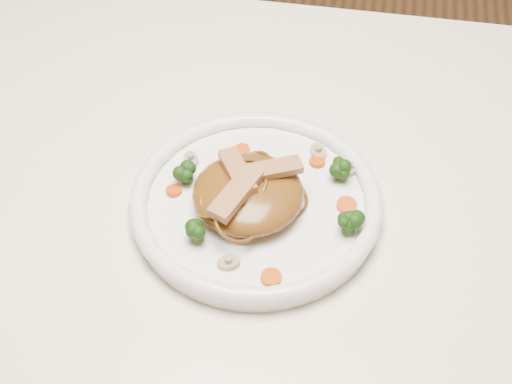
# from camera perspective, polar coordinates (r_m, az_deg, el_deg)

# --- Properties ---
(table) EXTENTS (1.20, 0.80, 0.75)m
(table) POSITION_cam_1_polar(r_m,az_deg,el_deg) (0.87, -1.33, -4.49)
(table) COLOR silver
(table) RESTS_ON ground
(plate) EXTENTS (0.34, 0.34, 0.02)m
(plate) POSITION_cam_1_polar(r_m,az_deg,el_deg) (0.77, 0.00, -1.11)
(plate) COLOR white
(plate) RESTS_ON table
(noodle_mound) EXTENTS (0.13, 0.13, 0.04)m
(noodle_mound) POSITION_cam_1_polar(r_m,az_deg,el_deg) (0.74, -0.65, -0.10)
(noodle_mound) COLOR brown
(noodle_mound) RESTS_ON plate
(chicken_a) EXTENTS (0.07, 0.05, 0.01)m
(chicken_a) POSITION_cam_1_polar(r_m,az_deg,el_deg) (0.74, 1.37, 1.90)
(chicken_a) COLOR tan
(chicken_a) RESTS_ON noodle_mound
(chicken_b) EXTENTS (0.05, 0.07, 0.01)m
(chicken_b) POSITION_cam_1_polar(r_m,az_deg,el_deg) (0.73, -1.54, 1.72)
(chicken_b) COLOR tan
(chicken_b) RESTS_ON noodle_mound
(chicken_c) EXTENTS (0.05, 0.08, 0.01)m
(chicken_c) POSITION_cam_1_polar(r_m,az_deg,el_deg) (0.71, -1.65, -0.10)
(chicken_c) COLOR tan
(chicken_c) RESTS_ON noodle_mound
(broccoli_0) EXTENTS (0.04, 0.04, 0.03)m
(broccoli_0) POSITION_cam_1_polar(r_m,az_deg,el_deg) (0.78, 7.14, 1.99)
(broccoli_0) COLOR #18390C
(broccoli_0) RESTS_ON plate
(broccoli_1) EXTENTS (0.03, 0.03, 0.03)m
(broccoli_1) POSITION_cam_1_polar(r_m,az_deg,el_deg) (0.77, -5.77, 1.76)
(broccoli_1) COLOR #18390C
(broccoli_1) RESTS_ON plate
(broccoli_2) EXTENTS (0.03, 0.03, 0.03)m
(broccoli_2) POSITION_cam_1_polar(r_m,az_deg,el_deg) (0.72, -4.83, -3.16)
(broccoli_2) COLOR #18390C
(broccoli_2) RESTS_ON plate
(broccoli_3) EXTENTS (0.03, 0.03, 0.03)m
(broccoli_3) POSITION_cam_1_polar(r_m,az_deg,el_deg) (0.73, 7.74, -2.48)
(broccoli_3) COLOR #18390C
(broccoli_3) RESTS_ON plate
(carrot_0) EXTENTS (0.02, 0.02, 0.00)m
(carrot_0) POSITION_cam_1_polar(r_m,az_deg,el_deg) (0.80, 5.06, 2.52)
(carrot_0) COLOR #C83E07
(carrot_0) RESTS_ON plate
(carrot_1) EXTENTS (0.02, 0.02, 0.00)m
(carrot_1) POSITION_cam_1_polar(r_m,az_deg,el_deg) (0.77, -6.78, 0.11)
(carrot_1) COLOR #C83E07
(carrot_1) RESTS_ON plate
(carrot_2) EXTENTS (0.03, 0.03, 0.00)m
(carrot_2) POSITION_cam_1_polar(r_m,az_deg,el_deg) (0.76, 7.47, -1.08)
(carrot_2) COLOR #C83E07
(carrot_2) RESTS_ON plate
(carrot_3) EXTENTS (0.02, 0.02, 0.00)m
(carrot_3) POSITION_cam_1_polar(r_m,az_deg,el_deg) (0.81, -1.16, 3.49)
(carrot_3) COLOR #C83E07
(carrot_3) RESTS_ON plate
(carrot_4) EXTENTS (0.03, 0.03, 0.00)m
(carrot_4) POSITION_cam_1_polar(r_m,az_deg,el_deg) (0.69, 1.26, -7.05)
(carrot_4) COLOR #C83E07
(carrot_4) RESTS_ON plate
(mushroom_0) EXTENTS (0.03, 0.03, 0.01)m
(mushroom_0) POSITION_cam_1_polar(r_m,az_deg,el_deg) (0.70, -2.27, -5.85)
(mushroom_0) COLOR tan
(mushroom_0) RESTS_ON plate
(mushroom_1) EXTENTS (0.03, 0.03, 0.01)m
(mushroom_1) POSITION_cam_1_polar(r_m,az_deg,el_deg) (0.80, 7.77, 1.93)
(mushroom_1) COLOR tan
(mushroom_1) RESTS_ON plate
(mushroom_2) EXTENTS (0.03, 0.03, 0.01)m
(mushroom_2) POSITION_cam_1_polar(r_m,az_deg,el_deg) (0.80, -5.36, 2.68)
(mushroom_2) COLOR tan
(mushroom_2) RESTS_ON plate
(mushroom_3) EXTENTS (0.03, 0.03, 0.01)m
(mushroom_3) POSITION_cam_1_polar(r_m,az_deg,el_deg) (0.81, 5.15, 3.32)
(mushroom_3) COLOR tan
(mushroom_3) RESTS_ON plate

